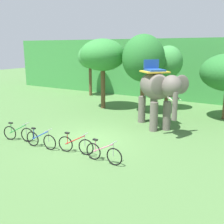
% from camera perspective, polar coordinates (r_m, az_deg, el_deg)
% --- Properties ---
extents(ground_plane, '(80.00, 80.00, 0.00)m').
position_cam_1_polar(ground_plane, '(13.23, -4.81, -6.00)').
color(ground_plane, '#4C753D').
extents(foliage_hedge, '(36.00, 6.00, 5.19)m').
position_cam_1_polar(foliage_hedge, '(26.08, 14.85, 9.23)').
color(foliage_hedge, '#3D8E42').
rests_on(foliage_hedge, ground).
extents(tree_far_right, '(2.19, 2.19, 4.67)m').
position_cam_1_polar(tree_far_right, '(24.96, -4.77, 11.67)').
color(tree_far_right, brown).
rests_on(tree_far_right, ground).
extents(tree_center_right, '(3.29, 3.29, 5.06)m').
position_cam_1_polar(tree_center_right, '(19.50, -2.00, 12.10)').
color(tree_center_right, brown).
rests_on(tree_center_right, ground).
extents(tree_left, '(2.86, 2.86, 5.32)m').
position_cam_1_polar(tree_left, '(18.21, 6.76, 11.36)').
color(tree_left, brown).
rests_on(tree_left, ground).
extents(tree_far_left, '(2.06, 2.06, 4.58)m').
position_cam_1_polar(tree_far_left, '(19.50, 11.98, 10.38)').
color(tree_far_left, brown).
rests_on(tree_far_left, ground).
extents(elephant, '(3.71, 3.65, 3.78)m').
position_cam_1_polar(elephant, '(14.90, 9.69, 4.85)').
color(elephant, '#665E56').
rests_on(elephant, ground).
extents(bike_green, '(1.67, 0.59, 0.92)m').
position_cam_1_polar(bike_green, '(13.71, -19.50, -4.35)').
color(bike_green, black).
rests_on(bike_green, ground).
extents(bike_blue, '(1.71, 0.52, 0.92)m').
position_cam_1_polar(bike_blue, '(12.47, -15.07, -5.81)').
color(bike_blue, black).
rests_on(bike_blue, ground).
extents(bike_red, '(1.70, 0.52, 0.92)m').
position_cam_1_polar(bike_red, '(11.56, -7.86, -7.02)').
color(bike_red, black).
rests_on(bike_red, ground).
extents(bike_pink, '(1.71, 0.52, 0.92)m').
position_cam_1_polar(bike_pink, '(10.61, -1.84, -8.85)').
color(bike_pink, black).
rests_on(bike_pink, ground).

